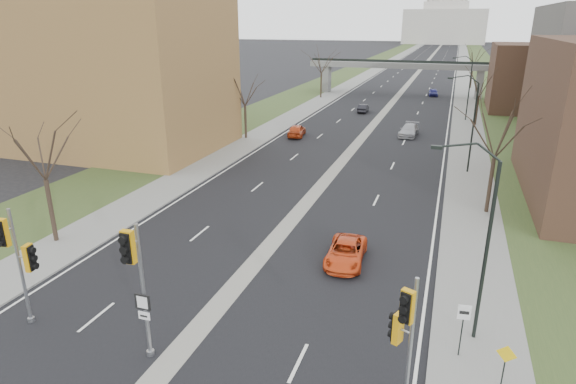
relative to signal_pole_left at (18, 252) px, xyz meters
The scene contains 30 objects.
ground 8.29m from the signal_pole_left, ahead, with size 700.00×700.00×0.00m, color black.
road_surface 149.66m from the signal_pole_left, 87.16° to the left, with size 20.00×600.00×0.01m, color black.
median_strip 149.66m from the signal_pole_left, 87.16° to the left, with size 1.20×600.00×0.02m, color gray.
sidewalk_right 150.73m from the signal_pole_left, 82.60° to the left, with size 4.00×600.00×0.12m, color gray.
sidewalk_left 149.55m from the signal_pole_left, 91.76° to the left, with size 4.00×600.00×0.12m, color gray.
grass_verge_right 151.62m from the signal_pole_left, 80.35° to the left, with size 8.00×600.00×0.10m, color #2C3F1D.
grass_verge_left 149.85m from the signal_pole_left, 94.06° to the left, with size 8.00×600.00×0.10m, color #2C3F1D.
apartment_building 35.58m from the signal_pole_left, 122.29° to the left, with size 25.00×16.00×22.00m, color olive.
commercial_block_far 75.41m from the signal_pole_left, 67.05° to the left, with size 14.00×14.00×10.00m, color #4B3123.
pedestrian_bridge 79.79m from the signal_pole_left, 84.68° to the left, with size 34.00×3.00×6.45m.
capitol 319.87m from the signal_pole_left, 88.67° to the left, with size 48.00×42.00×55.75m.
streetlight_near 19.45m from the signal_pole_left, 16.46° to the left, with size 2.61×0.20×8.70m.
streetlight_mid 36.56m from the signal_pole_left, 59.67° to the left, with size 2.61×0.20×8.70m.
streetlight_far 60.39m from the signal_pole_left, 72.25° to the left, with size 2.61×0.20×8.70m.
tree_left_a 9.76m from the signal_pole_left, 126.98° to the left, with size 7.20×7.20×9.40m.
tree_left_b 37.94m from the signal_pole_left, 98.51° to the left, with size 6.75×6.75×8.81m.
tree_left_c 71.73m from the signal_pole_left, 94.48° to the left, with size 7.65×7.65×9.99m.
tree_right_a 29.74m from the signal_pole_left, 46.41° to the left, with size 7.20×7.20×9.40m.
tree_right_b 58.17m from the signal_pole_left, 69.45° to the left, with size 6.30×6.30×8.22m.
tree_right_c 96.67m from the signal_pole_left, 77.81° to the left, with size 7.65×7.65×9.99m.
signal_pole_left is the anchor object (origin of this frame).
signal_pole_median 6.42m from the signal_pole_left, ahead, with size 0.69×0.97×5.97m.
signal_pole_right 16.50m from the signal_pole_left, ahead, with size 0.89×1.23×5.35m.
speed_limit_sign 19.08m from the signal_pole_left, 11.91° to the left, with size 0.52×0.09×2.41m.
warning_sign 20.41m from the signal_pole_left, ahead, with size 0.71×0.23×1.86m.
car_left_near 40.66m from the signal_pole_left, 90.38° to the left, with size 1.76×4.38×1.49m, color #B43A14.
car_left_far 59.68m from the signal_pole_left, 85.80° to the left, with size 1.30×3.74×1.23m, color black.
car_right_near 16.60m from the signal_pole_left, 40.92° to the left, with size 2.07×4.48×1.25m, color #D34216.
car_right_mid 46.99m from the signal_pole_left, 74.42° to the left, with size 1.98×4.86×1.41m, color #A1A2A8.
car_right_far 82.07m from the signal_pole_left, 80.44° to the left, with size 1.58×3.92×1.34m, color navy.
Camera 1 is at (9.82, -13.44, 13.18)m, focal length 30.00 mm.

